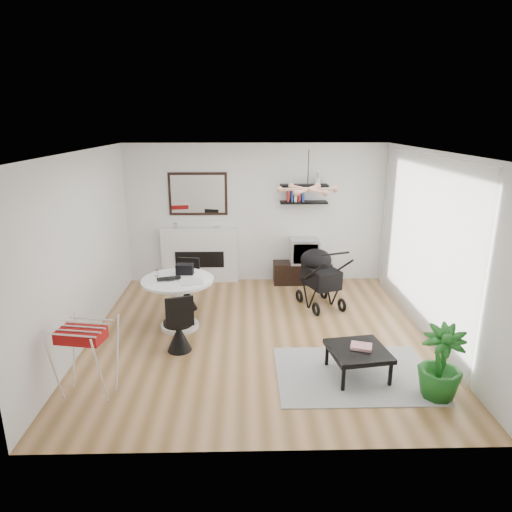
{
  "coord_description": "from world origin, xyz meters",
  "views": [
    {
      "loc": [
        -0.2,
        -6.22,
        3.11
      ],
      "look_at": [
        -0.04,
        0.4,
        1.13
      ],
      "focal_mm": 32.0,
      "sensor_mm": 36.0,
      "label": 1
    }
  ],
  "objects_px": {
    "tv_console": "(302,273)",
    "potted_plant": "(441,363)",
    "drying_rack": "(86,359)",
    "crt_tv": "(304,251)",
    "coffee_table": "(358,352)",
    "fireplace": "(200,248)",
    "dining_table": "(178,296)",
    "stroller": "(319,279)"
  },
  "relations": [
    {
      "from": "drying_rack",
      "to": "stroller",
      "type": "height_order",
      "value": "stroller"
    },
    {
      "from": "fireplace",
      "to": "dining_table",
      "type": "xyz_separation_m",
      "value": [
        -0.13,
        -2.12,
        -0.16
      ]
    },
    {
      "from": "tv_console",
      "to": "drying_rack",
      "type": "relative_size",
      "value": 1.27
    },
    {
      "from": "crt_tv",
      "to": "dining_table",
      "type": "height_order",
      "value": "crt_tv"
    },
    {
      "from": "coffee_table",
      "to": "drying_rack",
      "type": "bearing_deg",
      "value": -174.11
    },
    {
      "from": "tv_console",
      "to": "coffee_table",
      "type": "bearing_deg",
      "value": -85.28
    },
    {
      "from": "crt_tv",
      "to": "dining_table",
      "type": "relative_size",
      "value": 0.5
    },
    {
      "from": "dining_table",
      "to": "tv_console",
      "type": "bearing_deg",
      "value": 42.79
    },
    {
      "from": "crt_tv",
      "to": "coffee_table",
      "type": "distance_m",
      "value": 3.47
    },
    {
      "from": "tv_console",
      "to": "potted_plant",
      "type": "height_order",
      "value": "potted_plant"
    },
    {
      "from": "potted_plant",
      "to": "coffee_table",
      "type": "bearing_deg",
      "value": 149.55
    },
    {
      "from": "dining_table",
      "to": "crt_tv",
      "type": "bearing_deg",
      "value": 42.35
    },
    {
      "from": "crt_tv",
      "to": "drying_rack",
      "type": "height_order",
      "value": "crt_tv"
    },
    {
      "from": "tv_console",
      "to": "stroller",
      "type": "xyz_separation_m",
      "value": [
        0.15,
        -1.13,
        0.26
      ]
    },
    {
      "from": "drying_rack",
      "to": "potted_plant",
      "type": "bearing_deg",
      "value": 8.12
    },
    {
      "from": "potted_plant",
      "to": "tv_console",
      "type": "bearing_deg",
      "value": 105.78
    },
    {
      "from": "fireplace",
      "to": "dining_table",
      "type": "bearing_deg",
      "value": -93.52
    },
    {
      "from": "fireplace",
      "to": "drying_rack",
      "type": "height_order",
      "value": "fireplace"
    },
    {
      "from": "stroller",
      "to": "potted_plant",
      "type": "relative_size",
      "value": 1.24
    },
    {
      "from": "dining_table",
      "to": "stroller",
      "type": "bearing_deg",
      "value": 20.37
    },
    {
      "from": "fireplace",
      "to": "tv_console",
      "type": "height_order",
      "value": "fireplace"
    },
    {
      "from": "crt_tv",
      "to": "stroller",
      "type": "xyz_separation_m",
      "value": [
        0.12,
        -1.13,
        -0.19
      ]
    },
    {
      "from": "coffee_table",
      "to": "fireplace",
      "type": "bearing_deg",
      "value": 122.77
    },
    {
      "from": "tv_console",
      "to": "drying_rack",
      "type": "bearing_deg",
      "value": -128.08
    },
    {
      "from": "stroller",
      "to": "coffee_table",
      "type": "relative_size",
      "value": 1.38
    },
    {
      "from": "crt_tv",
      "to": "drying_rack",
      "type": "xyz_separation_m",
      "value": [
        -2.99,
        -3.77,
        -0.19
      ]
    },
    {
      "from": "tv_console",
      "to": "dining_table",
      "type": "distance_m",
      "value": 2.94
    },
    {
      "from": "tv_console",
      "to": "crt_tv",
      "type": "distance_m",
      "value": 0.45
    },
    {
      "from": "fireplace",
      "to": "crt_tv",
      "type": "xyz_separation_m",
      "value": [
        2.05,
        -0.13,
        -0.02
      ]
    },
    {
      "from": "dining_table",
      "to": "potted_plant",
      "type": "distance_m",
      "value": 3.79
    },
    {
      "from": "fireplace",
      "to": "stroller",
      "type": "bearing_deg",
      "value": -30.21
    },
    {
      "from": "fireplace",
      "to": "dining_table",
      "type": "relative_size",
      "value": 1.97
    },
    {
      "from": "stroller",
      "to": "drying_rack",
      "type": "bearing_deg",
      "value": -159.3
    },
    {
      "from": "coffee_table",
      "to": "potted_plant",
      "type": "distance_m",
      "value": 0.96
    },
    {
      "from": "drying_rack",
      "to": "potted_plant",
      "type": "relative_size",
      "value": 1.0
    },
    {
      "from": "dining_table",
      "to": "potted_plant",
      "type": "bearing_deg",
      "value": -30.79
    },
    {
      "from": "dining_table",
      "to": "drying_rack",
      "type": "bearing_deg",
      "value": -114.43
    },
    {
      "from": "tv_console",
      "to": "potted_plant",
      "type": "xyz_separation_m",
      "value": [
        1.11,
        -3.93,
        0.23
      ]
    },
    {
      "from": "dining_table",
      "to": "coffee_table",
      "type": "xyz_separation_m",
      "value": [
        2.43,
        -1.46,
        -0.2
      ]
    },
    {
      "from": "fireplace",
      "to": "crt_tv",
      "type": "bearing_deg",
      "value": -3.75
    },
    {
      "from": "fireplace",
      "to": "tv_console",
      "type": "relative_size",
      "value": 1.92
    },
    {
      "from": "dining_table",
      "to": "potted_plant",
      "type": "height_order",
      "value": "potted_plant"
    }
  ]
}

